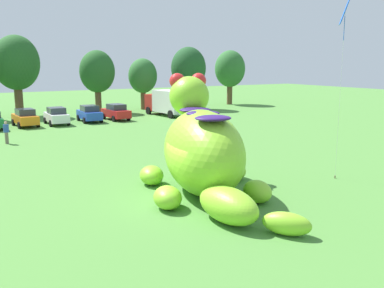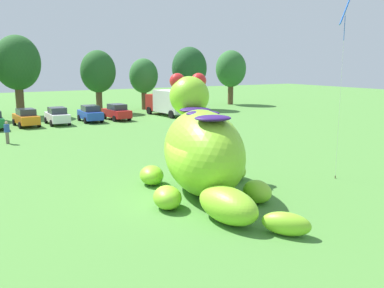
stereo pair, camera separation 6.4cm
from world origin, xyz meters
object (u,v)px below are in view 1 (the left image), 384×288
Objects in this scene: giant_inflatable_creature at (203,151)px; spectator_mid_field at (223,129)px; spectator_near_inflatable at (6,133)px; box_truck at (167,102)px; car_blue at (89,114)px; car_red at (116,112)px; car_white at (56,116)px; tethered_flying_kite at (345,13)px; car_orange at (25,118)px.

spectator_mid_field is (9.05, 11.58, -1.18)m from giant_inflatable_creature.
box_truck is at bearing 27.23° from spectator_near_inflatable.
car_blue is 0.98× the size of car_red.
car_white is at bearing 121.17° from spectator_mid_field.
spectator_mid_field is 0.18× the size of tethered_flying_kite.
spectator_mid_field is at bearing 51.99° from giant_inflatable_creature.
car_red is at bearing -175.13° from box_truck.
car_blue is at bearing 179.86° from car_red.
giant_inflatable_creature reaches higher than spectator_mid_field.
car_red is at bearing 36.55° from spectator_near_inflatable.
car_white reaches higher than spectator_near_inflatable.
spectator_mid_field is at bearing -24.03° from spectator_near_inflatable.
spectator_mid_field is (12.32, -15.67, -0.01)m from car_orange.
box_truck reaches higher than car_red.
box_truck is (6.46, 0.55, 0.74)m from car_red.
car_red is at bearing 77.58° from giant_inflatable_creature.
giant_inflatable_creature is at bearing 169.39° from tethered_flying_kite.
car_orange is at bearing 110.53° from tethered_flying_kite.
car_white is 18.15m from spectator_mid_field.
spectator_mid_field is at bearing -79.26° from car_red.
tethered_flying_kite is at bearing -10.61° from giant_inflatable_creature.
tethered_flying_kite is at bearing -55.40° from spectator_near_inflatable.
car_white is 2.41× the size of spectator_near_inflatable.
tethered_flying_kite is at bearing -87.19° from car_red.
spectator_near_inflatable is (-9.31, -9.07, -0.01)m from car_blue.
car_blue is 13.00m from spectator_near_inflatable.
spectator_near_inflatable is at bearing -143.45° from car_red.
car_red is 0.45× the size of tethered_flying_kite.
spectator_near_inflatable is 1.00× the size of spectator_mid_field.
giant_inflatable_creature is at bearing -83.15° from car_orange.
car_blue is at bearing 98.54° from tethered_flying_kite.
giant_inflatable_creature is 27.65m from car_blue.
giant_inflatable_creature is at bearing -71.41° from spectator_near_inflatable.
car_white is 0.98× the size of car_red.
car_blue is (3.46, 0.34, 0.00)m from car_white.
car_orange is at bearing -178.25° from car_blue.
car_orange reaches higher than spectator_mid_field.
tethered_flying_kite reaches higher than giant_inflatable_creature.
giant_inflatable_creature is 27.47m from car_orange.
giant_inflatable_creature is 10.00m from tethered_flying_kite.
car_white is 10.51m from spectator_near_inflatable.
giant_inflatable_creature is 28.12m from car_red.
car_blue is at bearing 44.27° from spectator_near_inflatable.
car_blue is at bearing 5.53° from car_white.
giant_inflatable_creature is at bearing -114.07° from box_truck.
car_blue is (3.13, 27.44, -1.17)m from giant_inflatable_creature.
tethered_flying_kite is (7.46, -1.40, 6.51)m from giant_inflatable_creature.
box_truck reaches higher than car_blue.
car_white is 0.44× the size of tethered_flying_kite.
car_blue is 2.43× the size of spectator_near_inflatable.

